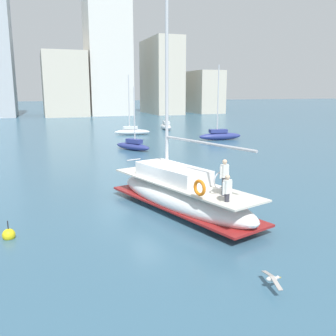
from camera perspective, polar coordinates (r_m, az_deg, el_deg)
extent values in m
plane|color=#38607A|center=(19.50, -1.94, -5.76)|extent=(400.00, 400.00, 0.00)
ellipsoid|color=white|center=(18.41, 2.06, -4.56)|extent=(5.18, 9.88, 1.40)
cube|color=maroon|center=(18.50, 2.06, -5.50)|extent=(5.15, 9.70, 0.10)
cube|color=beige|center=(18.21, 2.08, -2.33)|extent=(4.85, 9.36, 0.08)
cube|color=white|center=(18.67, 0.70, -0.74)|extent=(2.90, 4.63, 0.70)
cylinder|color=silver|center=(18.70, -0.19, 17.71)|extent=(0.16, 0.16, 12.65)
cylinder|color=#B7B7BC|center=(16.55, 5.80, 3.81)|extent=(1.85, 5.53, 0.12)
cylinder|color=silver|center=(21.64, -5.27, 1.28)|extent=(0.88, 0.33, 0.06)
torus|color=orange|center=(15.40, 4.86, -3.05)|extent=(0.34, 0.71, 0.70)
cylinder|color=#33333D|center=(16.04, 8.57, -2.79)|extent=(0.20, 0.20, 0.80)
cube|color=white|center=(15.88, 8.65, -0.42)|extent=(0.37, 0.29, 0.56)
sphere|color=beige|center=(15.80, 8.69, 0.96)|extent=(0.20, 0.20, 0.20)
cylinder|color=white|center=(15.74, 8.08, -0.70)|extent=(0.09, 0.09, 0.50)
cylinder|color=white|center=(16.04, 9.20, -0.49)|extent=(0.09, 0.09, 0.50)
cylinder|color=#33333D|center=(15.23, 9.01, -4.47)|extent=(0.20, 0.20, 0.35)
cube|color=white|center=(15.11, 9.07, -2.82)|extent=(0.37, 0.29, 0.56)
sphere|color=beige|center=(15.02, 9.12, -1.38)|extent=(0.20, 0.20, 0.20)
cylinder|color=white|center=(14.97, 8.48, -3.13)|extent=(0.09, 0.09, 0.50)
cylinder|color=white|center=(15.28, 9.64, -2.87)|extent=(0.09, 0.09, 0.50)
torus|color=silver|center=(16.15, 7.99, -1.87)|extent=(0.74, 0.29, 0.76)
ellipsoid|color=navy|center=(37.56, -5.44, 3.31)|extent=(3.19, 4.33, 0.72)
cube|color=navy|center=(37.33, -5.21, 4.13)|extent=(1.50, 1.87, 0.40)
cylinder|color=silver|center=(37.00, -5.16, 8.04)|extent=(0.12, 0.12, 5.52)
ellipsoid|color=navy|center=(45.53, 7.99, 4.84)|extent=(5.46, 1.56, 0.87)
cube|color=navy|center=(45.35, 7.70, 5.63)|extent=(2.20, 0.94, 0.40)
cylinder|color=silver|center=(45.05, 7.67, 10.38)|extent=(0.14, 0.14, 7.91)
ellipsoid|color=silver|center=(50.33, -5.49, 5.50)|extent=(4.84, 1.96, 0.76)
cube|color=silver|center=(50.26, -5.78, 6.15)|extent=(1.99, 1.06, 0.40)
cylinder|color=silver|center=(50.04, -5.99, 9.96)|extent=(0.12, 0.12, 7.09)
ellipsoid|color=white|center=(57.37, -0.33, 6.37)|extent=(2.09, 5.45, 0.86)
cube|color=white|center=(57.05, -0.28, 6.98)|extent=(1.14, 2.23, 0.40)
cylinder|color=silver|center=(56.72, -0.26, 10.88)|extent=(0.13, 0.13, 8.17)
ellipsoid|color=silver|center=(12.11, 15.61, -16.04)|extent=(0.38, 0.24, 0.16)
sphere|color=silver|center=(12.17, 16.46, -15.77)|extent=(0.11, 0.11, 0.11)
cone|color=gold|center=(12.20, 16.73, -15.77)|extent=(0.08, 0.05, 0.04)
cube|color=#9E9993|center=(12.34, 15.01, -15.34)|extent=(0.24, 0.61, 0.15)
cube|color=#9E9993|center=(11.86, 16.26, -16.58)|extent=(0.24, 0.61, 0.15)
sphere|color=yellow|center=(16.60, -23.20, -9.40)|extent=(0.51, 0.51, 0.51)
cylinder|color=black|center=(16.49, -23.29, -8.43)|extent=(0.04, 0.04, 0.60)
cube|color=beige|center=(93.05, -15.64, 12.21)|extent=(9.68, 16.18, 14.37)
cube|color=silver|center=(93.37, -9.24, 16.32)|extent=(9.85, 11.66, 26.85)
cube|color=beige|center=(97.75, -1.07, 13.81)|extent=(6.73, 17.11, 18.52)
cube|color=beige|center=(102.66, 5.05, 11.52)|extent=(6.75, 16.32, 10.81)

